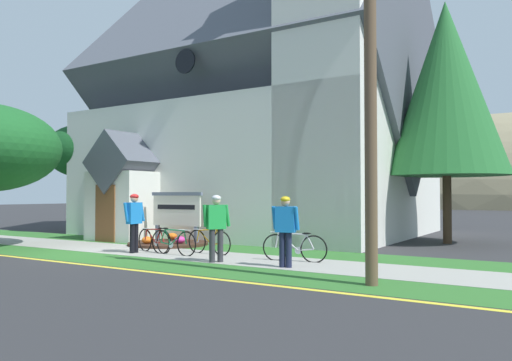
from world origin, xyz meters
TOP-DOWN VIEW (x-y plane):
  - ground at (0.00, 4.00)m, footprint 140.00×140.00m
  - sidewalk_slab at (0.27, 1.52)m, footprint 32.00×2.22m
  - grass_verge at (0.27, -0.43)m, footprint 32.00×1.68m
  - church_lawn at (0.27, 3.58)m, footprint 24.00×1.92m
  - curb_paint_stripe at (0.27, -1.42)m, footprint 28.00×0.16m
  - church_building at (0.65, 9.66)m, footprint 14.00×12.75m
  - church_sign at (0.55, 3.75)m, footprint 2.17×0.22m
  - flower_bed at (0.54, 3.32)m, footprint 2.73×2.73m
  - bicycle_silver at (3.33, 1.98)m, footprint 1.69×0.24m
  - bicycle_white at (2.58, 1.25)m, footprint 1.74×0.12m
  - bicycle_red at (6.21, 1.84)m, footprint 1.74×0.32m
  - bicycle_black at (1.64, 1.48)m, footprint 1.66×0.40m
  - cyclist_in_blue_jersey at (4.59, 0.62)m, footprint 0.48×0.62m
  - cyclist_in_orange_jersey at (6.53, 0.75)m, footprint 0.67×0.32m
  - cyclist_in_red_jersey at (1.29, 0.99)m, footprint 0.29×0.79m
  - utility_pole at (8.94, -0.41)m, footprint 3.12×0.28m
  - roadside_conifer at (8.62, 8.94)m, footprint 4.30×4.30m
  - yard_deciduous_tree at (-7.03, 5.79)m, footprint 3.24×3.24m
  - distant_hill at (2.98, 68.90)m, footprint 85.64×37.75m

SIDE VIEW (x-z plane):
  - ground at x=0.00m, z-range 0.00..0.00m
  - distant_hill at x=2.98m, z-range -13.05..13.05m
  - curb_paint_stripe at x=0.27m, z-range 0.00..0.01m
  - grass_verge at x=0.27m, z-range 0.00..0.01m
  - church_lawn at x=0.27m, z-range 0.00..0.01m
  - sidewalk_slab at x=0.27m, z-range 0.00..0.01m
  - flower_bed at x=0.54m, z-range -0.10..0.24m
  - bicycle_black at x=1.64m, z-range -0.03..0.75m
  - bicycle_silver at x=3.33m, z-range -0.04..0.77m
  - bicycle_red at x=6.21m, z-range -0.02..0.76m
  - bicycle_white at x=2.58m, z-range -0.03..0.77m
  - cyclist_in_orange_jersey at x=6.53m, z-range 0.15..1.85m
  - cyclist_in_blue_jersey at x=4.59m, z-range 0.16..1.88m
  - cyclist_in_red_jersey at x=1.29m, z-range 0.16..1.92m
  - church_sign at x=0.55m, z-range 0.27..2.10m
  - yard_deciduous_tree at x=-7.03m, z-range 1.25..6.25m
  - utility_pole at x=8.94m, z-range 0.49..9.76m
  - church_building at x=0.65m, z-range -2.04..12.48m
  - roadside_conifer at x=8.62m, z-range 1.20..9.89m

